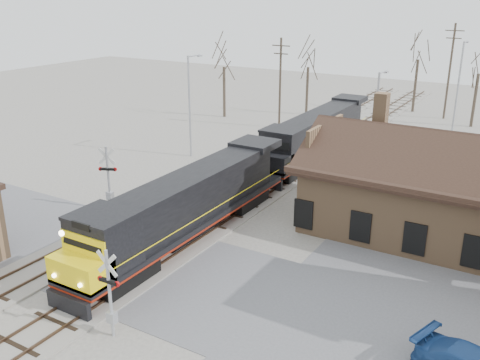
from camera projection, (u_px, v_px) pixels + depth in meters
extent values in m
plane|color=#A5A095|center=(145.00, 266.00, 28.38)|extent=(140.00, 140.00, 0.00)
cube|color=#5C5C60|center=(145.00, 266.00, 28.37)|extent=(60.00, 9.00, 0.03)
cube|color=#A5A095|center=(275.00, 183.00, 40.48)|extent=(3.40, 90.00, 0.12)
cube|color=#473323|center=(267.00, 180.00, 40.79)|extent=(0.08, 90.00, 0.14)
cube|color=#473323|center=(284.00, 183.00, 40.10)|extent=(0.08, 90.00, 0.14)
cube|color=#A5A095|center=(225.00, 173.00, 42.66)|extent=(3.40, 90.00, 0.12)
cube|color=#473323|center=(218.00, 170.00, 42.97)|extent=(0.08, 90.00, 0.14)
cube|color=#473323|center=(233.00, 173.00, 42.28)|extent=(0.08, 90.00, 0.14)
cube|color=#8D6A49|center=(433.00, 202.00, 31.60)|extent=(14.00, 8.00, 4.00)
cube|color=black|center=(437.00, 169.00, 30.90)|extent=(15.20, 9.20, 0.30)
cube|color=black|center=(430.00, 163.00, 28.70)|extent=(15.00, 4.71, 2.66)
cube|color=black|center=(447.00, 143.00, 32.42)|extent=(15.00, 4.71, 2.66)
cube|color=#8D6A49|center=(381.00, 111.00, 33.14)|extent=(0.80, 0.80, 2.20)
cube|color=black|center=(120.00, 273.00, 26.68)|extent=(2.28, 3.66, 0.91)
cube|color=black|center=(241.00, 198.00, 36.28)|extent=(2.28, 3.66, 0.91)
cube|color=black|center=(189.00, 219.00, 31.23)|extent=(2.74, 18.28, 0.32)
cube|color=maroon|center=(190.00, 222.00, 31.30)|extent=(2.76, 18.28, 0.11)
cube|color=black|center=(200.00, 190.00, 31.68)|extent=(2.38, 13.25, 2.56)
cube|color=black|center=(104.00, 241.00, 25.29)|extent=(2.74, 2.56, 2.56)
cube|color=yellow|center=(81.00, 269.00, 24.30)|extent=(2.74, 1.64, 1.28)
cube|color=black|center=(69.00, 305.00, 24.01)|extent=(2.56, 0.25, 0.91)
cylinder|color=#FFF2CC|center=(61.00, 233.00, 22.89)|extent=(0.26, 0.10, 0.26)
cube|color=black|center=(286.00, 171.00, 41.85)|extent=(2.28, 3.66, 0.91)
cube|color=black|center=(341.00, 137.00, 51.46)|extent=(2.28, 3.66, 0.91)
cube|color=black|center=(317.00, 144.00, 46.41)|extent=(2.74, 18.28, 0.32)
cube|color=maroon|center=(317.00, 146.00, 46.48)|extent=(2.76, 18.28, 0.11)
cube|color=black|center=(323.00, 125.00, 46.86)|extent=(2.38, 13.25, 2.56)
cube|color=black|center=(282.00, 147.00, 40.47)|extent=(2.74, 2.56, 2.56)
cube|color=black|center=(273.00, 162.00, 39.47)|extent=(2.74, 1.64, 1.28)
cube|color=black|center=(266.00, 183.00, 39.19)|extent=(2.56, 0.25, 0.91)
cylinder|color=#A5A8AD|center=(110.00, 294.00, 22.03)|extent=(0.14, 0.14, 4.04)
cube|color=silver|center=(107.00, 264.00, 21.55)|extent=(1.06, 0.07, 1.06)
cube|color=silver|center=(107.00, 264.00, 21.55)|extent=(1.06, 0.07, 1.06)
cube|color=black|center=(109.00, 281.00, 21.83)|extent=(0.91, 0.17, 0.15)
cylinder|color=#B20C0C|center=(100.00, 279.00, 22.04)|extent=(0.24, 0.09, 0.24)
cylinder|color=#B20C0C|center=(117.00, 284.00, 21.62)|extent=(0.24, 0.09, 0.24)
cube|color=#A5A8AD|center=(112.00, 317.00, 22.40)|extent=(0.40, 0.30, 0.51)
cylinder|color=#A5A8AD|center=(108.00, 179.00, 35.03)|extent=(0.15, 0.15, 4.38)
cube|color=silver|center=(107.00, 156.00, 34.51)|extent=(1.06, 0.51, 1.15)
cube|color=silver|center=(107.00, 156.00, 34.51)|extent=(1.06, 0.51, 1.15)
cube|color=black|center=(108.00, 169.00, 34.81)|extent=(0.96, 0.54, 0.16)
cylinder|color=#B20C0C|center=(115.00, 169.00, 34.75)|extent=(0.27, 0.18, 0.26)
cylinder|color=#B20C0C|center=(100.00, 169.00, 34.86)|extent=(0.27, 0.18, 0.26)
cube|color=#A5A8AD|center=(110.00, 196.00, 35.43)|extent=(0.44, 0.33, 0.55)
cylinder|color=#A5A8AD|center=(190.00, 107.00, 45.82)|extent=(0.18, 0.18, 8.73)
cylinder|color=#A5A8AD|center=(194.00, 56.00, 45.12)|extent=(0.12, 1.80, 0.12)
cube|color=#A5A8AD|center=(200.00, 56.00, 45.80)|extent=(0.25, 0.50, 0.12)
cylinder|color=#A5A8AD|center=(375.00, 129.00, 39.62)|extent=(0.18, 0.18, 8.31)
cylinder|color=#A5A8AD|center=(383.00, 72.00, 38.99)|extent=(0.12, 1.80, 0.12)
cube|color=#A5A8AD|center=(386.00, 72.00, 39.67)|extent=(0.25, 0.50, 0.12)
cylinder|color=#A5A8AD|center=(457.00, 94.00, 49.58)|extent=(0.18, 0.18, 9.51)
cylinder|color=#A5A8AD|center=(466.00, 42.00, 48.74)|extent=(0.12, 1.80, 0.12)
cube|color=#A5A8AD|center=(467.00, 42.00, 49.42)|extent=(0.25, 0.50, 0.12)
cylinder|color=#382D23|center=(280.00, 84.00, 55.54)|extent=(0.24, 0.24, 9.33)
cube|color=#382D23|center=(281.00, 46.00, 54.24)|extent=(2.00, 0.10, 0.10)
cube|color=#382D23|center=(281.00, 54.00, 54.51)|extent=(1.60, 0.10, 0.10)
cylinder|color=#382D23|center=(449.00, 72.00, 59.32)|extent=(0.24, 0.24, 10.52)
cube|color=#382D23|center=(455.00, 31.00, 57.83)|extent=(2.00, 0.10, 0.10)
cube|color=#382D23|center=(454.00, 38.00, 58.10)|extent=(1.60, 0.10, 0.10)
cylinder|color=#382D23|center=(224.00, 92.00, 61.06)|extent=(0.32, 0.32, 5.69)
cylinder|color=#382D23|center=(307.00, 91.00, 62.23)|extent=(0.32, 0.32, 5.51)
cylinder|color=#382D23|center=(415.00, 86.00, 63.57)|extent=(0.32, 0.32, 6.18)
cylinder|color=#382D23|center=(475.00, 101.00, 56.55)|extent=(0.32, 0.32, 5.63)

